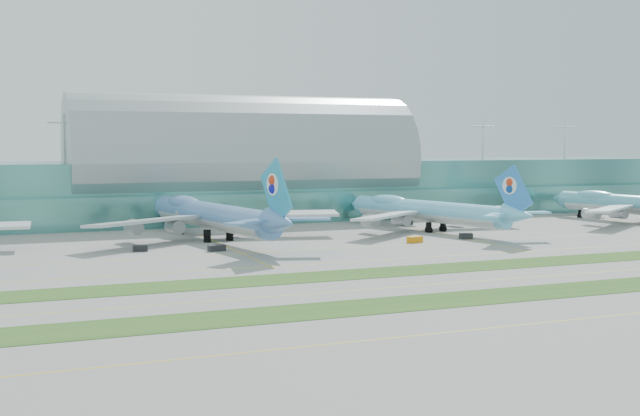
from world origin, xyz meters
name	(u,v)px	position (x,y,z in m)	size (l,w,h in m)	color
ground	(419,272)	(0.00, 0.00, 0.00)	(700.00, 700.00, 0.00)	gray
terminal	(243,177)	(0.01, 128.79, 14.23)	(340.00, 69.10, 36.00)	#3D7A75
grass_strip_near	(497,296)	(0.00, -28.00, 0.04)	(420.00, 12.00, 0.08)	#2D591E
grass_strip_far	(414,270)	(0.00, 2.00, 0.04)	(420.00, 12.00, 0.08)	#2D591E
taxiline_a	(574,320)	(0.00, -48.00, 0.01)	(420.00, 0.35, 0.01)	yellow
taxiline_b	(455,283)	(0.00, -14.00, 0.01)	(420.00, 0.35, 0.01)	yellow
taxiline_c	(381,260)	(0.00, 18.00, 0.01)	(420.00, 0.35, 0.01)	yellow
taxiline_d	(342,248)	(0.00, 40.00, 0.01)	(420.00, 0.35, 0.01)	yellow
airliner_b	(211,214)	(-26.32, 69.59, 7.11)	(72.61, 83.36, 23.05)	#5A8AC7
airliner_c	(426,210)	(39.41, 67.65, 6.37)	(63.87, 73.83, 20.66)	#71CFF8
airliner_d	(639,204)	(115.83, 61.50, 6.39)	(64.93, 74.70, 20.71)	#59B1C5
gse_c	(140,248)	(-48.20, 52.81, 0.82)	(3.59, 2.01, 1.63)	black
gse_d	(217,248)	(-30.75, 46.24, 0.77)	(4.09, 2.21, 1.54)	black
gse_e	(415,239)	(22.47, 43.23, 0.82)	(4.15, 2.05, 1.65)	orange
gse_f	(466,236)	(39.20, 44.77, 0.81)	(3.46, 2.05, 1.61)	black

